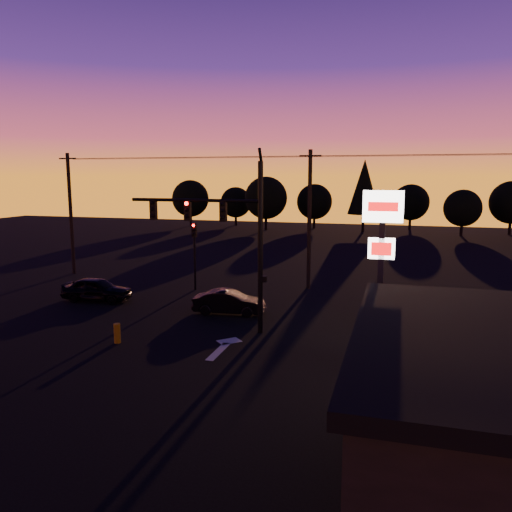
% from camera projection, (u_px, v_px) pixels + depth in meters
% --- Properties ---
extents(ground, '(120.00, 120.00, 0.00)m').
position_uv_depth(ground, '(198.00, 359.00, 20.25)').
color(ground, black).
rests_on(ground, ground).
extents(lane_arrow, '(1.20, 3.10, 0.01)m').
position_uv_depth(lane_arrow, '(224.00, 346.00, 21.69)').
color(lane_arrow, beige).
rests_on(lane_arrow, ground).
extents(traffic_signal_mast, '(6.79, 0.52, 8.58)m').
position_uv_depth(traffic_signal_mast, '(227.00, 228.00, 23.28)').
color(traffic_signal_mast, black).
rests_on(traffic_signal_mast, ground).
extents(secondary_signal, '(0.30, 0.31, 4.35)m').
position_uv_depth(secondary_signal, '(194.00, 246.00, 32.05)').
color(secondary_signal, black).
rests_on(secondary_signal, ground).
extents(pylon_sign, '(1.50, 0.28, 6.80)m').
position_uv_depth(pylon_sign, '(382.00, 240.00, 18.97)').
color(pylon_sign, black).
rests_on(pylon_sign, ground).
extents(utility_pole_0, '(1.40, 0.26, 9.00)m').
position_uv_depth(utility_pole_0, '(71.00, 213.00, 37.18)').
color(utility_pole_0, black).
rests_on(utility_pole_0, ground).
extents(utility_pole_1, '(1.40, 0.26, 9.00)m').
position_uv_depth(utility_pole_1, '(309.00, 219.00, 32.25)').
color(utility_pole_1, black).
rests_on(utility_pole_1, ground).
extents(power_wires, '(36.00, 1.22, 0.07)m').
position_uv_depth(power_wires, '(310.00, 156.00, 31.62)').
color(power_wires, black).
rests_on(power_wires, ground).
extents(bollard, '(0.29, 0.29, 0.88)m').
position_uv_depth(bollard, '(117.00, 333.00, 22.10)').
color(bollard, '#A57809').
rests_on(bollard, ground).
extents(tree_0, '(5.36, 5.36, 6.74)m').
position_uv_depth(tree_0, '(190.00, 199.00, 73.05)').
color(tree_0, black).
rests_on(tree_0, ground).
extents(tree_1, '(4.54, 4.54, 5.71)m').
position_uv_depth(tree_1, '(236.00, 202.00, 74.36)').
color(tree_1, black).
rests_on(tree_1, ground).
extents(tree_2, '(5.77, 5.78, 7.26)m').
position_uv_depth(tree_2, '(266.00, 198.00, 67.82)').
color(tree_2, black).
rests_on(tree_2, ground).
extents(tree_3, '(4.95, 4.95, 6.22)m').
position_uv_depth(tree_3, '(314.00, 202.00, 70.07)').
color(tree_3, black).
rests_on(tree_3, ground).
extents(tree_4, '(4.18, 4.18, 9.50)m').
position_uv_depth(tree_4, '(364.00, 187.00, 64.96)').
color(tree_4, black).
rests_on(tree_4, ground).
extents(tree_5, '(4.95, 4.95, 6.22)m').
position_uv_depth(tree_5, '(411.00, 202.00, 68.41)').
color(tree_5, black).
rests_on(tree_5, ground).
extents(tree_6, '(4.54, 4.54, 5.71)m').
position_uv_depth(tree_6, '(463.00, 208.00, 61.12)').
color(tree_6, black).
rests_on(tree_6, ground).
extents(tree_7, '(5.36, 5.36, 6.74)m').
position_uv_depth(tree_7, '(512.00, 202.00, 62.23)').
color(tree_7, black).
rests_on(tree_7, ground).
extents(car_left, '(4.21, 1.98, 1.39)m').
position_uv_depth(car_left, '(97.00, 289.00, 29.56)').
color(car_left, black).
rests_on(car_left, ground).
extents(car_mid, '(3.97, 1.77, 1.27)m').
position_uv_depth(car_mid, '(229.00, 302.00, 26.79)').
color(car_mid, black).
rests_on(car_mid, ground).
extents(car_right, '(4.34, 2.08, 1.22)m').
position_uv_depth(car_right, '(404.00, 308.00, 25.59)').
color(car_right, black).
rests_on(car_right, ground).
extents(suv_parked, '(3.17, 4.82, 1.23)m').
position_uv_depth(suv_parked, '(425.00, 414.00, 14.22)').
color(suv_parked, black).
rests_on(suv_parked, ground).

